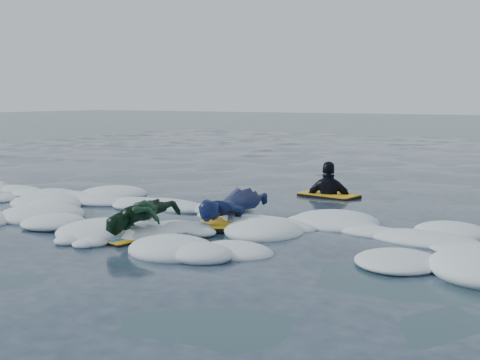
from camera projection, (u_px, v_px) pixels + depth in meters
name	position (u px, v px, depth m)	size (l,w,h in m)	color
ground	(127.00, 235.00, 7.42)	(120.00, 120.00, 0.00)	#162835
foam_band	(179.00, 221.00, 8.29)	(12.00, 3.10, 0.30)	white
prone_woman_unit	(232.00, 207.00, 8.15)	(1.01, 1.69, 0.42)	black
prone_child_unit	(143.00, 219.00, 7.24)	(0.63, 1.20, 0.45)	black
waiting_rider_unit	(329.00, 204.00, 10.22)	(1.05, 0.67, 1.47)	black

